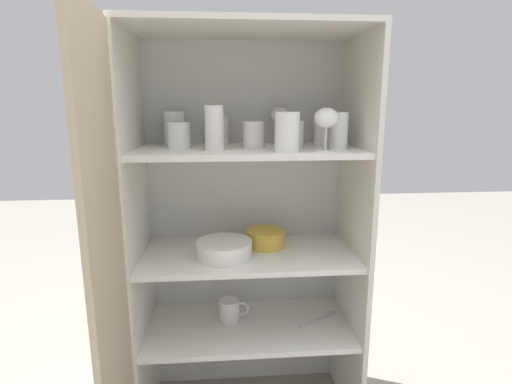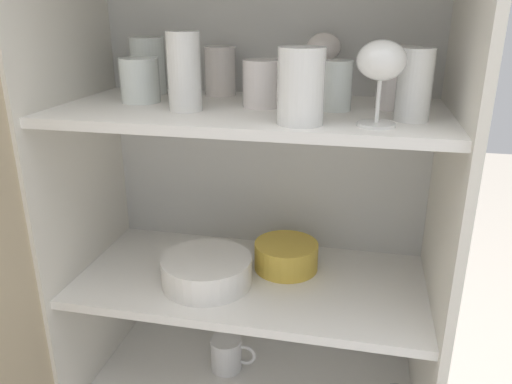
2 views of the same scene
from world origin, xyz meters
TOP-DOWN VIEW (x-y plane):
  - cupboard_back_panel at (0.00, 0.39)m, footprint 0.82×0.02m
  - cupboard_side_left at (-0.40, 0.19)m, footprint 0.02×0.41m
  - cupboard_side_right at (0.40, 0.19)m, footprint 0.02×0.41m
  - cupboard_top_panel at (0.00, 0.19)m, footprint 0.82×0.41m
  - shelf_board_lower at (0.00, 0.19)m, footprint 0.79×0.38m
  - shelf_board_middle at (0.00, 0.19)m, footprint 0.79×0.38m
  - shelf_board_upper at (0.00, 0.19)m, footprint 0.79×0.38m
  - cupboard_door at (-0.39, -0.22)m, footprint 0.05×0.41m
  - tumbler_glass_0 at (-0.10, 0.32)m, footprint 0.07×0.07m
  - tumbler_glass_1 at (0.02, 0.20)m, footprint 0.08×0.08m
  - tumbler_glass_2 at (-0.24, 0.20)m, footprint 0.08×0.08m
  - tumbler_glass_3 at (0.12, 0.06)m, footprint 0.08×0.08m
  - tumbler_glass_4 at (0.17, 0.20)m, footprint 0.06×0.06m
  - tumbler_glass_5 at (0.29, 0.24)m, footprint 0.08×0.08m
  - tumbler_glass_6 at (-0.27, 0.31)m, footprint 0.08×0.08m
  - tumbler_glass_7 at (0.31, 0.13)m, footprint 0.06×0.06m
  - tumbler_glass_8 at (-0.12, 0.13)m, footprint 0.07×0.07m
  - wine_glass_0 at (0.13, 0.32)m, footprint 0.08×0.08m
  - wine_glass_1 at (0.25, 0.07)m, footprint 0.08×0.08m
  - plate_stack_white at (-0.09, 0.14)m, footprint 0.20×0.20m
  - mixing_bowl_large at (0.07, 0.25)m, footprint 0.15×0.15m
  - coffee_mug_primary at (-0.07, 0.23)m, footprint 0.12×0.08m
  - serving_spoon at (0.30, 0.21)m, footprint 0.18×0.11m

SIDE VIEW (x-z plane):
  - shelf_board_lower at x=0.00m, z-range 0.36..0.38m
  - serving_spoon at x=0.30m, z-range 0.38..0.39m
  - coffee_mug_primary at x=-0.07m, z-range 0.38..0.47m
  - shelf_board_middle at x=0.00m, z-range 0.67..0.69m
  - plate_stack_white at x=-0.09m, z-range 0.69..0.75m
  - mixing_bowl_large at x=0.07m, z-range 0.69..0.75m
  - cupboard_back_panel at x=0.00m, z-range 0.00..1.47m
  - cupboard_side_left at x=-0.40m, z-range 0.00..1.47m
  - cupboard_side_right at x=0.40m, z-range 0.00..1.47m
  - cupboard_door at x=-0.39m, z-range 0.00..1.47m
  - shelf_board_upper at x=0.00m, z-range 1.06..1.08m
  - tumbler_glass_2 at x=-0.24m, z-range 1.08..1.17m
  - tumbler_glass_1 at x=0.02m, z-range 1.08..1.17m
  - tumbler_glass_4 at x=0.17m, z-range 1.08..1.18m
  - tumbler_glass_0 at x=-0.10m, z-range 1.08..1.19m
  - tumbler_glass_5 at x=0.29m, z-range 1.08..1.20m
  - tumbler_glass_7 at x=0.31m, z-range 1.08..1.21m
  - tumbler_glass_6 at x=-0.27m, z-range 1.08..1.21m
  - tumbler_glass_3 at x=0.12m, z-range 1.08..1.21m
  - tumbler_glass_8 at x=-0.12m, z-range 1.08..1.23m
  - wine_glass_1 at x=0.25m, z-range 1.11..1.25m
  - wine_glass_0 at x=0.13m, z-range 1.11..1.25m
  - cupboard_top_panel at x=0.00m, z-range 1.47..1.49m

